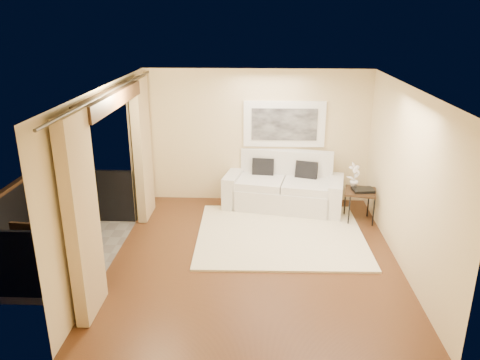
# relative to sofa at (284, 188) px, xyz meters

# --- Properties ---
(floor) EXTENTS (5.00, 5.00, 0.00)m
(floor) POSITION_rel_sofa_xyz_m (-0.55, -2.10, -0.39)
(floor) COLOR #553019
(floor) RESTS_ON ground
(room_shell) EXTENTS (5.00, 6.40, 5.00)m
(room_shell) POSITION_rel_sofa_xyz_m (-2.68, -2.10, 2.13)
(room_shell) COLOR white
(room_shell) RESTS_ON ground
(balcony) EXTENTS (1.81, 2.60, 1.17)m
(balcony) POSITION_rel_sofa_xyz_m (-3.86, -2.10, -0.21)
(balcony) COLOR #605B56
(balcony) RESTS_ON ground
(curtains) EXTENTS (0.16, 4.80, 2.64)m
(curtains) POSITION_rel_sofa_xyz_m (-2.66, -2.10, 0.95)
(curtains) COLOR tan
(curtains) RESTS_ON ground
(artwork) EXTENTS (1.62, 0.07, 0.92)m
(artwork) POSITION_rel_sofa_xyz_m (-0.01, 0.36, 1.23)
(artwork) COLOR white
(artwork) RESTS_ON room_shell
(rug) EXTENTS (2.94, 2.58, 0.04)m
(rug) POSITION_rel_sofa_xyz_m (-0.11, -1.34, -0.37)
(rug) COLOR #F3E8C3
(rug) RESTS_ON floor
(sofa) EXTENTS (2.44, 1.40, 1.10)m
(sofa) POSITION_rel_sofa_xyz_m (0.00, 0.00, 0.00)
(sofa) COLOR silver
(sofa) RESTS_ON floor
(side_table) EXTENTS (0.66, 0.66, 0.61)m
(side_table) POSITION_rel_sofa_xyz_m (1.38, -0.63, 0.16)
(side_table) COLOR black
(side_table) RESTS_ON floor
(tray) EXTENTS (0.41, 0.33, 0.05)m
(tray) POSITION_rel_sofa_xyz_m (1.41, -0.66, 0.24)
(tray) COLOR black
(tray) RESTS_ON side_table
(orchid) EXTENTS (0.31, 0.28, 0.49)m
(orchid) POSITION_rel_sofa_xyz_m (1.27, -0.49, 0.46)
(orchid) COLOR white
(orchid) RESTS_ON side_table
(bistro_table) EXTENTS (0.71, 0.71, 0.79)m
(bistro_table) POSITION_rel_sofa_xyz_m (-3.43, -2.63, 0.32)
(bistro_table) COLOR black
(bistro_table) RESTS_ON balcony
(balcony_chair_far) EXTENTS (0.43, 0.43, 0.99)m
(balcony_chair_far) POSITION_rel_sofa_xyz_m (-3.89, -1.21, 0.18)
(balcony_chair_far) COLOR black
(balcony_chair_far) RESTS_ON balcony
(balcony_chair_near) EXTENTS (0.41, 0.42, 0.89)m
(balcony_chair_near) POSITION_rel_sofa_xyz_m (-3.88, -2.96, 0.12)
(balcony_chair_near) COLOR black
(balcony_chair_near) RESTS_ON balcony
(ice_bucket) EXTENTS (0.18, 0.18, 0.20)m
(ice_bucket) POSITION_rel_sofa_xyz_m (-3.63, -2.50, 0.50)
(ice_bucket) COLOR silver
(ice_bucket) RESTS_ON bistro_table
(candle) EXTENTS (0.06, 0.06, 0.07)m
(candle) POSITION_rel_sofa_xyz_m (-3.41, -2.50, 0.44)
(candle) COLOR red
(candle) RESTS_ON bistro_table
(vase) EXTENTS (0.04, 0.04, 0.18)m
(vase) POSITION_rel_sofa_xyz_m (-3.42, -2.83, 0.49)
(vase) COLOR silver
(vase) RESTS_ON bistro_table
(glass_a) EXTENTS (0.06, 0.06, 0.12)m
(glass_a) POSITION_rel_sofa_xyz_m (-3.31, -2.72, 0.46)
(glass_a) COLOR silver
(glass_a) RESTS_ON bistro_table
(glass_b) EXTENTS (0.06, 0.06, 0.12)m
(glass_b) POSITION_rel_sofa_xyz_m (-3.29, -2.60, 0.46)
(glass_b) COLOR silver
(glass_b) RESTS_ON bistro_table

